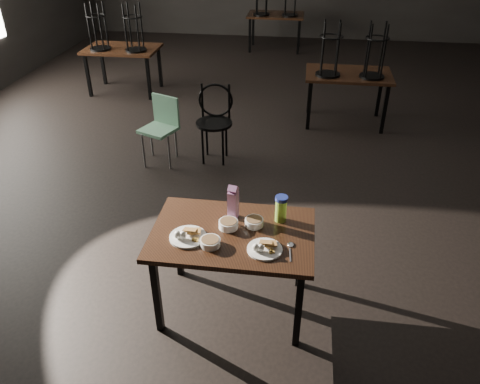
# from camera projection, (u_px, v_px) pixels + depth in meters

# --- Properties ---
(main_table) EXTENTS (1.20, 0.80, 0.75)m
(main_table) POSITION_uv_depth(u_px,v_px,m) (233.00, 240.00, 3.48)
(main_table) COLOR black
(main_table) RESTS_ON ground
(plate_left) EXTENTS (0.27, 0.27, 0.09)m
(plate_left) POSITION_uv_depth(u_px,v_px,m) (187.00, 235.00, 3.37)
(plate_left) COLOR white
(plate_left) RESTS_ON main_table
(plate_right) EXTENTS (0.25, 0.25, 0.08)m
(plate_right) POSITION_uv_depth(u_px,v_px,m) (264.00, 248.00, 3.25)
(plate_right) COLOR white
(plate_right) RESTS_ON main_table
(bowl_near) EXTENTS (0.15, 0.15, 0.06)m
(bowl_near) POSITION_uv_depth(u_px,v_px,m) (228.00, 224.00, 3.47)
(bowl_near) COLOR white
(bowl_near) RESTS_ON main_table
(bowl_far) EXTENTS (0.14, 0.14, 0.06)m
(bowl_far) POSITION_uv_depth(u_px,v_px,m) (254.00, 222.00, 3.50)
(bowl_far) COLOR white
(bowl_far) RESTS_ON main_table
(bowl_big) EXTENTS (0.15, 0.15, 0.05)m
(bowl_big) POSITION_uv_depth(u_px,v_px,m) (210.00, 242.00, 3.30)
(bowl_big) COLOR white
(bowl_big) RESTS_ON main_table
(juice_carton) EXTENTS (0.08, 0.08, 0.28)m
(juice_carton) POSITION_uv_depth(u_px,v_px,m) (233.00, 203.00, 3.54)
(juice_carton) COLOR #851879
(juice_carton) RESTS_ON main_table
(water_bottle) EXTENTS (0.12, 0.12, 0.21)m
(water_bottle) POSITION_uv_depth(u_px,v_px,m) (281.00, 208.00, 3.51)
(water_bottle) COLOR #96CC3C
(water_bottle) RESTS_ON main_table
(spoon) EXTENTS (0.05, 0.22, 0.01)m
(spoon) POSITION_uv_depth(u_px,v_px,m) (291.00, 246.00, 3.29)
(spoon) COLOR silver
(spoon) RESTS_ON main_table
(bentwood_chair) EXTENTS (0.45, 0.45, 0.94)m
(bentwood_chair) POSITION_uv_depth(u_px,v_px,m) (215.00, 117.00, 5.76)
(bentwood_chair) COLOR black
(bentwood_chair) RESTS_ON ground
(school_chair) EXTENTS (0.50, 0.50, 0.83)m
(school_chair) POSITION_uv_depth(u_px,v_px,m) (161.00, 124.00, 5.73)
(school_chair) COLOR #669F7A
(school_chair) RESTS_ON ground
(bg_table_left) EXTENTS (1.20, 0.80, 1.48)m
(bg_table_left) POSITION_uv_depth(u_px,v_px,m) (121.00, 48.00, 7.70)
(bg_table_left) COLOR black
(bg_table_left) RESTS_ON ground
(bg_table_right) EXTENTS (1.20, 0.80, 1.48)m
(bg_table_right) POSITION_uv_depth(u_px,v_px,m) (349.00, 74.00, 6.58)
(bg_table_right) COLOR black
(bg_table_right) RESTS_ON ground
(bg_table_far) EXTENTS (1.20, 0.80, 1.48)m
(bg_table_far) POSITION_uv_depth(u_px,v_px,m) (276.00, 14.00, 9.99)
(bg_table_far) COLOR black
(bg_table_far) RESTS_ON ground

